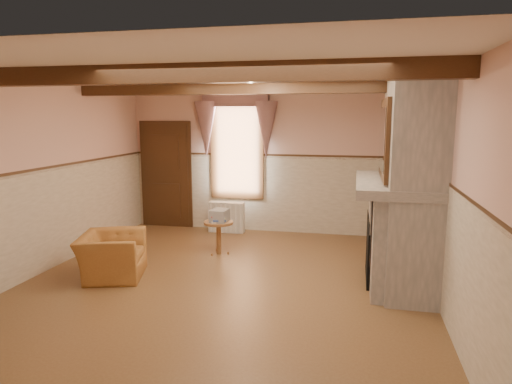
% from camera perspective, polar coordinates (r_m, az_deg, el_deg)
% --- Properties ---
extents(floor, '(5.50, 6.00, 0.01)m').
position_cam_1_polar(floor, '(6.41, -3.92, -11.27)').
color(floor, brown).
rests_on(floor, ground).
extents(ceiling, '(5.50, 6.00, 0.01)m').
position_cam_1_polar(ceiling, '(6.02, -4.23, 14.51)').
color(ceiling, silver).
rests_on(ceiling, wall_back).
extents(wall_back, '(5.50, 0.02, 2.80)m').
position_cam_1_polar(wall_back, '(8.96, 1.40, 3.90)').
color(wall_back, '#D8A796').
rests_on(wall_back, floor).
extents(wall_front, '(5.50, 0.02, 2.80)m').
position_cam_1_polar(wall_front, '(3.35, -18.87, -6.06)').
color(wall_front, '#D8A796').
rests_on(wall_front, floor).
extents(wall_left, '(0.02, 6.00, 2.80)m').
position_cam_1_polar(wall_left, '(7.33, -25.16, 1.76)').
color(wall_left, '#D8A796').
rests_on(wall_left, floor).
extents(wall_right, '(0.02, 6.00, 2.80)m').
position_cam_1_polar(wall_right, '(5.91, 22.44, 0.29)').
color(wall_right, '#D8A796').
rests_on(wall_right, floor).
extents(wainscot, '(5.50, 6.00, 1.50)m').
position_cam_1_polar(wainscot, '(6.19, -4.00, -4.76)').
color(wainscot, beige).
rests_on(wainscot, floor).
extents(chair_rail, '(5.50, 6.00, 0.08)m').
position_cam_1_polar(chair_rail, '(6.05, -4.08, 2.15)').
color(chair_rail, black).
rests_on(chair_rail, wainscot).
extents(firebox, '(0.20, 0.95, 0.90)m').
position_cam_1_polar(firebox, '(6.61, 14.57, -6.81)').
color(firebox, black).
rests_on(firebox, floor).
extents(armchair, '(1.08, 1.16, 0.62)m').
position_cam_1_polar(armchair, '(6.86, -17.58, -7.56)').
color(armchair, '#9E662D').
rests_on(armchair, floor).
extents(side_table, '(0.58, 0.58, 0.55)m').
position_cam_1_polar(side_table, '(7.63, -4.68, -5.71)').
color(side_table, brown).
rests_on(side_table, floor).
extents(book_stack, '(0.28, 0.33, 0.20)m').
position_cam_1_polar(book_stack, '(7.55, -4.57, -2.94)').
color(book_stack, '#B7AD8C').
rests_on(book_stack, side_table).
extents(radiator, '(0.70, 0.18, 0.60)m').
position_cam_1_polar(radiator, '(9.02, -3.70, -3.16)').
color(radiator, silver).
rests_on(radiator, floor).
extents(bowl, '(0.37, 0.37, 0.09)m').
position_cam_1_polar(bowl, '(6.45, 17.12, 1.89)').
color(bowl, brown).
rests_on(bowl, mantel).
extents(mantel_clock, '(0.14, 0.24, 0.20)m').
position_cam_1_polar(mantel_clock, '(6.91, 16.84, 2.84)').
color(mantel_clock, black).
rests_on(mantel_clock, mantel).
extents(oil_lamp, '(0.11, 0.11, 0.28)m').
position_cam_1_polar(oil_lamp, '(6.77, 16.93, 3.05)').
color(oil_lamp, '#C88638').
rests_on(oil_lamp, mantel).
extents(candle_red, '(0.06, 0.06, 0.16)m').
position_cam_1_polar(candle_red, '(5.90, 17.54, 1.54)').
color(candle_red, '#AE2A15').
rests_on(candle_red, mantel).
extents(jar_yellow, '(0.06, 0.06, 0.12)m').
position_cam_1_polar(jar_yellow, '(5.89, 17.54, 1.34)').
color(jar_yellow, gold).
rests_on(jar_yellow, mantel).
extents(fireplace, '(0.85, 2.00, 2.80)m').
position_cam_1_polar(fireplace, '(6.45, 18.70, 1.23)').
color(fireplace, gray).
rests_on(fireplace, floor).
extents(mantel, '(1.05, 2.05, 0.12)m').
position_cam_1_polar(mantel, '(6.44, 17.09, 0.93)').
color(mantel, gray).
rests_on(mantel, fireplace).
extents(overmantel_mirror, '(0.06, 1.44, 1.04)m').
position_cam_1_polar(overmantel_mirror, '(6.37, 15.69, 6.43)').
color(overmantel_mirror, silver).
rests_on(overmantel_mirror, fireplace).
extents(door, '(1.10, 0.10, 2.10)m').
position_cam_1_polar(door, '(9.57, -11.13, 1.97)').
color(door, black).
rests_on(door, floor).
extents(window, '(1.06, 0.08, 2.02)m').
position_cam_1_polar(window, '(9.04, -2.39, 5.54)').
color(window, white).
rests_on(window, wall_back).
extents(window_drapes, '(1.30, 0.14, 1.40)m').
position_cam_1_polar(window_drapes, '(8.93, -2.56, 9.34)').
color(window_drapes, gray).
rests_on(window_drapes, wall_back).
extents(ceiling_beam_front, '(5.50, 0.18, 0.20)m').
position_cam_1_polar(ceiling_beam_front, '(4.88, -8.39, 14.44)').
color(ceiling_beam_front, black).
rests_on(ceiling_beam_front, ceiling).
extents(ceiling_beam_back, '(5.50, 0.18, 0.20)m').
position_cam_1_polar(ceiling_beam_back, '(7.17, -1.40, 12.92)').
color(ceiling_beam_back, black).
rests_on(ceiling_beam_back, ceiling).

